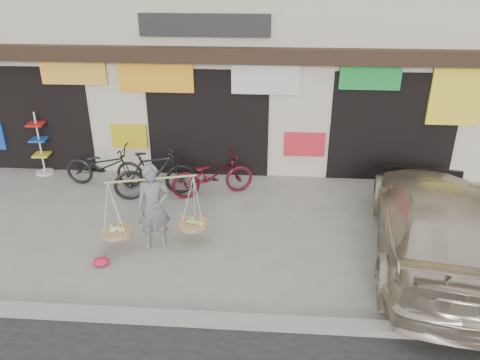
# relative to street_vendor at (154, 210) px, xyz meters

# --- Properties ---
(ground) EXTENTS (70.00, 70.00, 0.00)m
(ground) POSITION_rel_street_vendor_xyz_m (0.57, -0.06, -0.78)
(ground) COLOR gray
(ground) RESTS_ON ground
(kerb) EXTENTS (70.00, 0.25, 0.12)m
(kerb) POSITION_rel_street_vendor_xyz_m (0.57, -2.06, -0.72)
(kerb) COLOR gray
(kerb) RESTS_ON ground
(shophouse_block) EXTENTS (14.00, 6.32, 7.00)m
(shophouse_block) POSITION_rel_street_vendor_xyz_m (0.57, 6.36, 2.66)
(shophouse_block) COLOR beige
(shophouse_block) RESTS_ON ground
(street_vendor) EXTENTS (1.94, 0.95, 1.69)m
(street_vendor) POSITION_rel_street_vendor_xyz_m (0.00, 0.00, 0.00)
(street_vendor) COLOR slate
(street_vendor) RESTS_ON ground
(bike_0) EXTENTS (1.98, 0.79, 1.02)m
(bike_0) POSITION_rel_street_vendor_xyz_m (-1.88, 2.58, -0.27)
(bike_0) COLOR black
(bike_0) RESTS_ON ground
(bike_1) EXTENTS (1.97, 1.16, 1.15)m
(bike_1) POSITION_rel_street_vendor_xyz_m (-0.49, 2.05, -0.21)
(bike_1) COLOR black
(bike_1) RESTS_ON ground
(bike_2) EXTENTS (2.04, 1.31, 1.01)m
(bike_2) POSITION_rel_street_vendor_xyz_m (0.81, 2.26, -0.28)
(bike_2) COLOR #530E19
(bike_2) RESTS_ON ground
(suv) EXTENTS (2.97, 5.51, 1.52)m
(suv) POSITION_rel_street_vendor_xyz_m (5.17, -0.04, -0.03)
(suv) COLOR beige
(suv) RESTS_ON ground
(display_rack) EXTENTS (0.45, 0.45, 1.64)m
(display_rack) POSITION_rel_street_vendor_xyz_m (-3.71, 3.16, -0.12)
(display_rack) COLOR silver
(display_rack) RESTS_ON ground
(red_bag) EXTENTS (0.31, 0.25, 0.14)m
(red_bag) POSITION_rel_street_vendor_xyz_m (-0.86, -0.71, -0.71)
(red_bag) COLOR red
(red_bag) RESTS_ON ground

